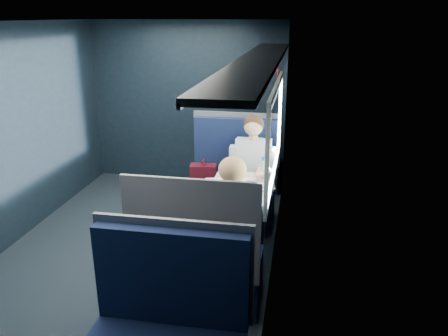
% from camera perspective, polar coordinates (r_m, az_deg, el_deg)
% --- Properties ---
extents(ground, '(2.80, 4.20, 0.01)m').
position_cam_1_polar(ground, '(4.86, -10.68, -10.07)').
color(ground, black).
extents(room_shell, '(3.00, 4.40, 2.40)m').
position_cam_1_polar(room_shell, '(4.33, -11.60, 7.27)').
color(room_shell, black).
rests_on(room_shell, ground).
extents(table, '(0.62, 1.00, 0.74)m').
position_cam_1_polar(table, '(4.32, 1.73, -3.69)').
color(table, '#54565E').
rests_on(table, ground).
extents(seat_bay_near, '(1.04, 0.62, 1.26)m').
position_cam_1_polar(seat_bay_near, '(5.24, 0.99, -2.32)').
color(seat_bay_near, '#0B1433').
rests_on(seat_bay_near, ground).
extents(seat_bay_far, '(1.04, 0.62, 1.26)m').
position_cam_1_polar(seat_bay_far, '(3.70, -3.18, -12.30)').
color(seat_bay_far, '#0B1433').
rests_on(seat_bay_far, ground).
extents(seat_row_front, '(1.04, 0.51, 1.16)m').
position_cam_1_polar(seat_row_front, '(6.10, 2.46, 0.74)').
color(seat_row_front, '#0B1433').
rests_on(seat_row_front, ground).
extents(man, '(0.53, 0.56, 1.32)m').
position_cam_1_polar(man, '(4.94, 3.69, -0.02)').
color(man, black).
rests_on(man, ground).
extents(woman, '(0.53, 0.56, 1.32)m').
position_cam_1_polar(woman, '(3.65, 1.18, -7.11)').
color(woman, black).
rests_on(woman, ground).
extents(papers, '(0.63, 0.80, 0.01)m').
position_cam_1_polar(papers, '(4.24, 0.88, -2.96)').
color(papers, white).
rests_on(papers, table).
extents(laptop, '(0.30, 0.34, 0.21)m').
position_cam_1_polar(laptop, '(4.35, 5.33, -1.69)').
color(laptop, silver).
rests_on(laptop, table).
extents(bottle_small, '(0.06, 0.06, 0.22)m').
position_cam_1_polar(bottle_small, '(4.60, 5.16, 0.01)').
color(bottle_small, silver).
rests_on(bottle_small, table).
extents(cup, '(0.06, 0.06, 0.08)m').
position_cam_1_polar(cup, '(4.61, 6.12, -0.71)').
color(cup, white).
rests_on(cup, table).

